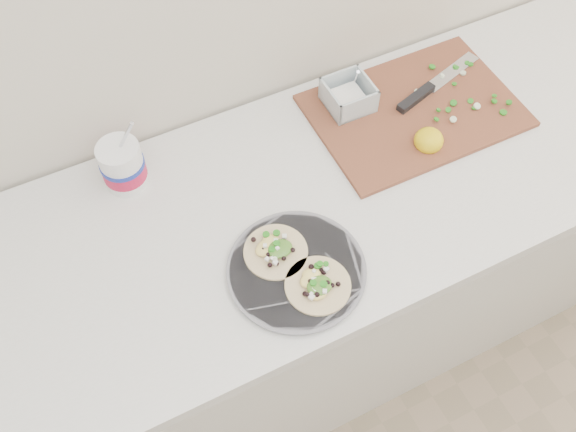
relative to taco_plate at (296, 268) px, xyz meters
name	(u,v)px	position (x,y,z in m)	size (l,w,h in m)	color
counter	(246,308)	(-0.06, 0.18, -0.47)	(2.44, 0.66, 0.90)	silver
taco_plate	(296,268)	(0.00, 0.00, 0.00)	(0.30, 0.30, 0.04)	slate
tub	(123,163)	(-0.24, 0.39, 0.05)	(0.10, 0.10, 0.22)	white
cutboard	(409,105)	(0.46, 0.29, 0.00)	(0.51, 0.35, 0.08)	brown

